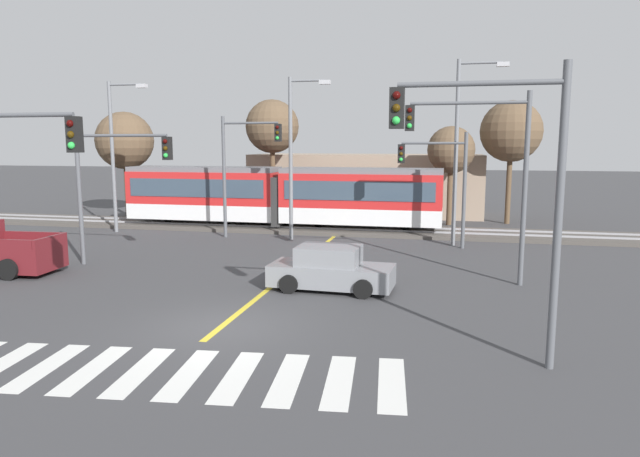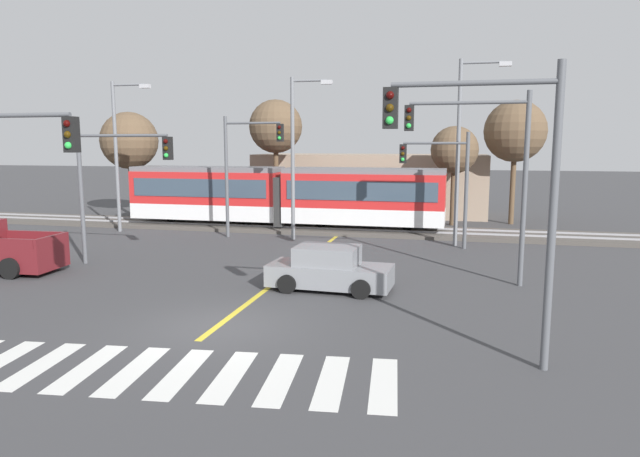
{
  "view_description": "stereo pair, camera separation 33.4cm",
  "coord_description": "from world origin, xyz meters",
  "px_view_note": "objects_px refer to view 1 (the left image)",
  "views": [
    {
      "loc": [
        5.94,
        -14.01,
        4.95
      ],
      "look_at": [
        0.98,
        8.0,
        1.6
      ],
      "focal_mm": 32.0,
      "sensor_mm": 36.0,
      "label": 1
    },
    {
      "loc": [
        6.27,
        -13.94,
        4.95
      ],
      "look_at": [
        0.98,
        8.0,
        1.6
      ],
      "focal_mm": 32.0,
      "sensor_mm": 36.0,
      "label": 2
    }
  ],
  "objects_px": {
    "sedan_crossing": "(331,270)",
    "traffic_light_mid_left": "(111,173)",
    "traffic_light_near_right": "(503,171)",
    "traffic_light_far_left": "(242,158)",
    "street_lamp_centre": "(294,149)",
    "bare_tree_far_east": "(511,132)",
    "light_rail_tram": "(281,194)",
    "traffic_light_near_left": "(1,178)",
    "traffic_light_mid_right": "(485,158)",
    "street_lamp_west": "(116,147)",
    "bare_tree_east": "(451,151)",
    "bare_tree_far_west": "(125,141)",
    "street_lamp_east": "(461,142)",
    "traffic_light_far_right": "(441,173)",
    "bare_tree_west": "(272,127)"
  },
  "relations": [
    {
      "from": "traffic_light_far_left",
      "to": "traffic_light_mid_left",
      "type": "bearing_deg",
      "value": -108.93
    },
    {
      "from": "street_lamp_west",
      "to": "traffic_light_mid_left",
      "type": "bearing_deg",
      "value": -59.15
    },
    {
      "from": "traffic_light_near_left",
      "to": "traffic_light_mid_left",
      "type": "xyz_separation_m",
      "value": [
        -1.75,
        7.72,
        -0.24
      ]
    },
    {
      "from": "street_lamp_centre",
      "to": "sedan_crossing",
      "type": "bearing_deg",
      "value": -68.04
    },
    {
      "from": "traffic_light_near_right",
      "to": "street_lamp_centre",
      "type": "relative_size",
      "value": 0.8
    },
    {
      "from": "traffic_light_near_left",
      "to": "bare_tree_west",
      "type": "height_order",
      "value": "bare_tree_west"
    },
    {
      "from": "sedan_crossing",
      "to": "bare_tree_far_west",
      "type": "distance_m",
      "value": 25.14
    },
    {
      "from": "street_lamp_west",
      "to": "bare_tree_east",
      "type": "bearing_deg",
      "value": 21.2
    },
    {
      "from": "street_lamp_centre",
      "to": "bare_tree_far_west",
      "type": "distance_m",
      "value": 15.81
    },
    {
      "from": "bare_tree_east",
      "to": "light_rail_tram",
      "type": "bearing_deg",
      "value": -157.54
    },
    {
      "from": "traffic_light_near_left",
      "to": "traffic_light_far_left",
      "type": "xyz_separation_m",
      "value": [
        0.93,
        15.53,
        0.15
      ]
    },
    {
      "from": "traffic_light_mid_right",
      "to": "traffic_light_near_left",
      "type": "distance_m",
      "value": 15.01
    },
    {
      "from": "traffic_light_far_right",
      "to": "street_lamp_centre",
      "type": "distance_m",
      "value": 7.49
    },
    {
      "from": "traffic_light_far_left",
      "to": "bare_tree_far_west",
      "type": "xyz_separation_m",
      "value": [
        -11.25,
        7.3,
        0.96
      ]
    },
    {
      "from": "street_lamp_centre",
      "to": "bare_tree_east",
      "type": "distance_m",
      "value": 10.75
    },
    {
      "from": "traffic_light_far_left",
      "to": "street_lamp_centre",
      "type": "height_order",
      "value": "street_lamp_centre"
    },
    {
      "from": "bare_tree_east",
      "to": "bare_tree_west",
      "type": "bearing_deg",
      "value": 179.77
    },
    {
      "from": "sedan_crossing",
      "to": "traffic_light_near_right",
      "type": "height_order",
      "value": "traffic_light_near_right"
    },
    {
      "from": "traffic_light_far_right",
      "to": "street_lamp_east",
      "type": "relative_size",
      "value": 0.62
    },
    {
      "from": "sedan_crossing",
      "to": "traffic_light_far_left",
      "type": "bearing_deg",
      "value": 124.88
    },
    {
      "from": "sedan_crossing",
      "to": "traffic_light_far_right",
      "type": "distance_m",
      "value": 10.12
    },
    {
      "from": "traffic_light_near_right",
      "to": "traffic_light_mid_left",
      "type": "bearing_deg",
      "value": 152.23
    },
    {
      "from": "light_rail_tram",
      "to": "traffic_light_near_left",
      "type": "xyz_separation_m",
      "value": [
        -1.97,
        -18.98,
        2.01
      ]
    },
    {
      "from": "traffic_light_far_left",
      "to": "traffic_light_far_right",
      "type": "distance_m",
      "value": 10.22
    },
    {
      "from": "traffic_light_near_left",
      "to": "bare_tree_east",
      "type": "distance_m",
      "value": 25.72
    },
    {
      "from": "sedan_crossing",
      "to": "traffic_light_mid_right",
      "type": "relative_size",
      "value": 0.63
    },
    {
      "from": "bare_tree_east",
      "to": "bare_tree_far_west",
      "type": "bearing_deg",
      "value": -179.69
    },
    {
      "from": "light_rail_tram",
      "to": "traffic_light_near_left",
      "type": "height_order",
      "value": "traffic_light_near_left"
    },
    {
      "from": "traffic_light_mid_left",
      "to": "street_lamp_west",
      "type": "distance_m",
      "value": 9.57
    },
    {
      "from": "sedan_crossing",
      "to": "traffic_light_mid_left",
      "type": "height_order",
      "value": "traffic_light_mid_left"
    },
    {
      "from": "bare_tree_east",
      "to": "sedan_crossing",
      "type": "bearing_deg",
      "value": -102.88
    },
    {
      "from": "street_lamp_west",
      "to": "bare_tree_far_west",
      "type": "xyz_separation_m",
      "value": [
        -3.69,
        6.95,
        0.38
      ]
    },
    {
      "from": "traffic_light_near_right",
      "to": "bare_tree_far_west",
      "type": "height_order",
      "value": "bare_tree_far_west"
    },
    {
      "from": "traffic_light_mid_right",
      "to": "bare_tree_far_west",
      "type": "xyz_separation_m",
      "value": [
        -23.04,
        14.88,
        0.68
      ]
    },
    {
      "from": "street_lamp_east",
      "to": "bare_tree_west",
      "type": "bearing_deg",
      "value": 148.08
    },
    {
      "from": "traffic_light_mid_left",
      "to": "traffic_light_far_left",
      "type": "relative_size",
      "value": 0.89
    },
    {
      "from": "traffic_light_far_right",
      "to": "bare_tree_east",
      "type": "distance_m",
      "value": 8.1
    },
    {
      "from": "street_lamp_west",
      "to": "bare_tree_west",
      "type": "relative_size",
      "value": 1.07
    },
    {
      "from": "street_lamp_east",
      "to": "bare_tree_far_west",
      "type": "relative_size",
      "value": 1.25
    },
    {
      "from": "street_lamp_west",
      "to": "bare_tree_far_east",
      "type": "xyz_separation_m",
      "value": [
        21.78,
        8.47,
        0.92
      ]
    },
    {
      "from": "traffic_light_far_left",
      "to": "street_lamp_west",
      "type": "height_order",
      "value": "street_lamp_west"
    },
    {
      "from": "traffic_light_far_left",
      "to": "traffic_light_far_right",
      "type": "relative_size",
      "value": 1.16
    },
    {
      "from": "street_lamp_centre",
      "to": "bare_tree_far_east",
      "type": "distance_m",
      "value": 14.41
    },
    {
      "from": "traffic_light_far_right",
      "to": "traffic_light_far_left",
      "type": "bearing_deg",
      "value": 176.62
    },
    {
      "from": "sedan_crossing",
      "to": "street_lamp_west",
      "type": "xyz_separation_m",
      "value": [
        -14.3,
        10.03,
        4.08
      ]
    },
    {
      "from": "traffic_light_mid_left",
      "to": "traffic_light_far_right",
      "type": "distance_m",
      "value": 14.75
    },
    {
      "from": "traffic_light_near_left",
      "to": "bare_tree_east",
      "type": "relative_size",
      "value": 1.03
    },
    {
      "from": "traffic_light_near_right",
      "to": "bare_tree_west",
      "type": "distance_m",
      "value": 26.05
    },
    {
      "from": "traffic_light_mid_right",
      "to": "street_lamp_east",
      "type": "xyz_separation_m",
      "value": [
        -0.71,
        7.71,
        0.58
      ]
    },
    {
      "from": "street_lamp_centre",
      "to": "bare_tree_far_east",
      "type": "xyz_separation_m",
      "value": [
        11.41,
        8.75,
        0.98
      ]
    }
  ]
}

